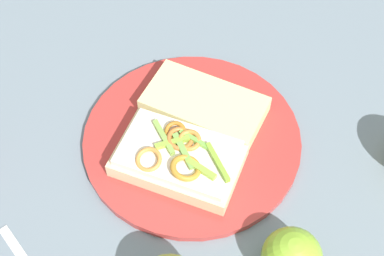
# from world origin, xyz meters

# --- Properties ---
(ground_plane) EXTENTS (2.00, 2.00, 0.00)m
(ground_plane) POSITION_xyz_m (0.00, 0.00, 0.00)
(ground_plane) COLOR slate
(ground_plane) RESTS_ON ground
(plate) EXTENTS (0.30, 0.30, 0.01)m
(plate) POSITION_xyz_m (0.00, 0.00, 0.01)
(plate) COLOR #B0332F
(plate) RESTS_ON ground_plane
(sandwich) EXTENTS (0.18, 0.14, 0.04)m
(sandwich) POSITION_xyz_m (-0.01, -0.05, 0.03)
(sandwich) COLOR beige
(sandwich) RESTS_ON plate
(bread_slice_side) EXTENTS (0.18, 0.14, 0.03)m
(bread_slice_side) POSITION_xyz_m (0.01, 0.05, 0.02)
(bread_slice_side) COLOR beige
(bread_slice_side) RESTS_ON plate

